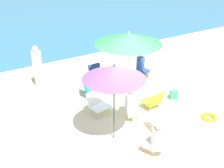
{
  "coord_description": "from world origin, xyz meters",
  "views": [
    {
      "loc": [
        -4.34,
        -5.91,
        4.61
      ],
      "look_at": [
        -0.28,
        0.75,
        0.7
      ],
      "focal_mm": 45.66,
      "sensor_mm": 36.0,
      "label": 1
    }
  ],
  "objects_px": {
    "beach_chair_c": "(154,100)",
    "person_d": "(141,64)",
    "beach_chair_e": "(162,117)",
    "swim_ring": "(209,117)",
    "person_a": "(37,67)",
    "beach_bag": "(174,95)",
    "person_b": "(131,103)",
    "umbrella_green": "(129,39)",
    "beach_chair_a": "(97,73)",
    "beach_chair_d": "(88,88)",
    "beach_chair_b": "(98,103)",
    "umbrella_purple": "(114,73)",
    "person_c": "(157,138)"
  },
  "relations": [
    {
      "from": "beach_chair_a",
      "to": "beach_chair_d",
      "type": "relative_size",
      "value": 0.92
    },
    {
      "from": "beach_bag",
      "to": "umbrella_green",
      "type": "bearing_deg",
      "value": 131.03
    },
    {
      "from": "beach_chair_c",
      "to": "person_c",
      "type": "height_order",
      "value": "person_c"
    },
    {
      "from": "umbrella_green",
      "to": "beach_chair_e",
      "type": "distance_m",
      "value": 2.75
    },
    {
      "from": "beach_chair_a",
      "to": "person_d",
      "type": "relative_size",
      "value": 0.65
    },
    {
      "from": "person_a",
      "to": "beach_bag",
      "type": "xyz_separation_m",
      "value": [
        3.47,
        -3.11,
        -0.63
      ]
    },
    {
      "from": "beach_chair_c",
      "to": "person_d",
      "type": "height_order",
      "value": "person_d"
    },
    {
      "from": "beach_chair_b",
      "to": "person_b",
      "type": "bearing_deg",
      "value": 35.49
    },
    {
      "from": "umbrella_purple",
      "to": "beach_chair_e",
      "type": "relative_size",
      "value": 3.1
    },
    {
      "from": "beach_chair_a",
      "to": "person_a",
      "type": "bearing_deg",
      "value": -109.01
    },
    {
      "from": "swim_ring",
      "to": "umbrella_purple",
      "type": "bearing_deg",
      "value": 166.6
    },
    {
      "from": "beach_chair_e",
      "to": "person_a",
      "type": "distance_m",
      "value": 4.67
    },
    {
      "from": "person_b",
      "to": "beach_bag",
      "type": "xyz_separation_m",
      "value": [
        1.81,
        0.15,
        -0.34
      ]
    },
    {
      "from": "beach_chair_d",
      "to": "person_b",
      "type": "bearing_deg",
      "value": -53.04
    },
    {
      "from": "umbrella_purple",
      "to": "umbrella_green",
      "type": "bearing_deg",
      "value": 48.23
    },
    {
      "from": "beach_bag",
      "to": "beach_chair_d",
      "type": "bearing_deg",
      "value": 145.27
    },
    {
      "from": "beach_chair_c",
      "to": "person_b",
      "type": "xyz_separation_m",
      "value": [
        -0.81,
        0.03,
        0.15
      ]
    },
    {
      "from": "beach_chair_e",
      "to": "swim_ring",
      "type": "xyz_separation_m",
      "value": [
        1.49,
        -0.37,
        -0.31
      ]
    },
    {
      "from": "beach_chair_a",
      "to": "person_c",
      "type": "distance_m",
      "value": 4.43
    },
    {
      "from": "person_d",
      "to": "swim_ring",
      "type": "relative_size",
      "value": 2.11
    },
    {
      "from": "umbrella_purple",
      "to": "person_a",
      "type": "bearing_deg",
      "value": 100.15
    },
    {
      "from": "beach_chair_a",
      "to": "person_b",
      "type": "distance_m",
      "value": 2.69
    },
    {
      "from": "umbrella_green",
      "to": "swim_ring",
      "type": "distance_m",
      "value": 3.38
    },
    {
      "from": "beach_chair_e",
      "to": "swim_ring",
      "type": "height_order",
      "value": "beach_chair_e"
    },
    {
      "from": "person_d",
      "to": "swim_ring",
      "type": "xyz_separation_m",
      "value": [
        -0.1,
        -3.45,
        -0.4
      ]
    },
    {
      "from": "person_c",
      "to": "person_d",
      "type": "bearing_deg",
      "value": -52.6
    },
    {
      "from": "person_c",
      "to": "umbrella_purple",
      "type": "bearing_deg",
      "value": 5.2
    },
    {
      "from": "beach_chair_a",
      "to": "person_b",
      "type": "relative_size",
      "value": 0.63
    },
    {
      "from": "beach_chair_b",
      "to": "beach_bag",
      "type": "relative_size",
      "value": 2.51
    },
    {
      "from": "beach_chair_d",
      "to": "person_c",
      "type": "height_order",
      "value": "person_c"
    },
    {
      "from": "beach_chair_d",
      "to": "person_b",
      "type": "relative_size",
      "value": 0.69
    },
    {
      "from": "umbrella_green",
      "to": "person_c",
      "type": "relative_size",
      "value": 2.22
    },
    {
      "from": "beach_chair_c",
      "to": "person_d",
      "type": "distance_m",
      "value": 2.49
    },
    {
      "from": "beach_chair_a",
      "to": "beach_chair_d",
      "type": "bearing_deg",
      "value": -44.31
    },
    {
      "from": "person_b",
      "to": "swim_ring",
      "type": "bearing_deg",
      "value": 73.97
    },
    {
      "from": "umbrella_green",
      "to": "beach_chair_c",
      "type": "relative_size",
      "value": 3.41
    },
    {
      "from": "person_d",
      "to": "swim_ring",
      "type": "height_order",
      "value": "person_d"
    },
    {
      "from": "beach_chair_d",
      "to": "beach_chair_c",
      "type": "bearing_deg",
      "value": -32.89
    },
    {
      "from": "person_a",
      "to": "beach_bag",
      "type": "height_order",
      "value": "person_a"
    },
    {
      "from": "umbrella_green",
      "to": "person_d",
      "type": "relative_size",
      "value": 2.3
    },
    {
      "from": "beach_chair_b",
      "to": "beach_chair_c",
      "type": "relative_size",
      "value": 1.03
    },
    {
      "from": "person_b",
      "to": "beach_bag",
      "type": "bearing_deg",
      "value": 113.36
    },
    {
      "from": "person_a",
      "to": "person_b",
      "type": "distance_m",
      "value": 3.67
    },
    {
      "from": "person_c",
      "to": "person_d",
      "type": "distance_m",
      "value": 4.55
    },
    {
      "from": "beach_chair_c",
      "to": "person_c",
      "type": "distance_m",
      "value": 2.09
    },
    {
      "from": "beach_chair_c",
      "to": "beach_bag",
      "type": "xyz_separation_m",
      "value": [
        1.0,
        0.19,
        -0.2
      ]
    },
    {
      "from": "beach_chair_a",
      "to": "beach_chair_b",
      "type": "height_order",
      "value": "beach_chair_b"
    },
    {
      "from": "beach_chair_a",
      "to": "beach_chair_b",
      "type": "xyz_separation_m",
      "value": [
        -1.04,
        -1.96,
        0.05
      ]
    },
    {
      "from": "beach_chair_c",
      "to": "beach_chair_d",
      "type": "distance_m",
      "value": 2.22
    },
    {
      "from": "person_b",
      "to": "beach_bag",
      "type": "distance_m",
      "value": 1.85
    }
  ]
}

